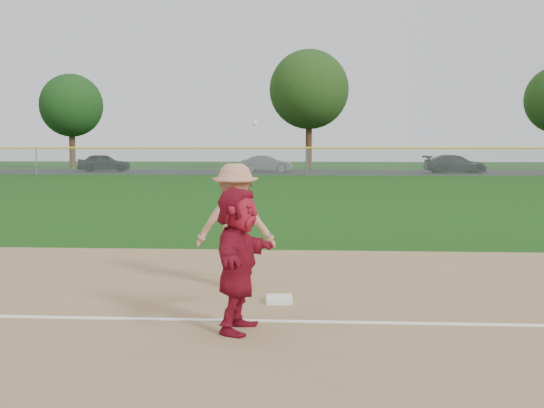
# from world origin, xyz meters

# --- Properties ---
(ground) EXTENTS (160.00, 160.00, 0.00)m
(ground) POSITION_xyz_m (0.00, 0.00, 0.00)
(ground) COLOR #13410C
(ground) RESTS_ON ground
(foul_line) EXTENTS (60.00, 0.10, 0.01)m
(foul_line) POSITION_xyz_m (0.00, -0.80, 0.03)
(foul_line) COLOR white
(foul_line) RESTS_ON infield_dirt
(parking_asphalt) EXTENTS (120.00, 10.00, 0.01)m
(parking_asphalt) POSITION_xyz_m (0.00, 46.00, 0.01)
(parking_asphalt) COLOR black
(parking_asphalt) RESTS_ON ground
(first_base) EXTENTS (0.39, 0.39, 0.08)m
(first_base) POSITION_xyz_m (0.19, 0.25, 0.06)
(first_base) COLOR white
(first_base) RESTS_ON infield_dirt
(base_runner) EXTENTS (0.79, 1.66, 1.72)m
(base_runner) POSITION_xyz_m (-0.23, -1.26, 0.88)
(base_runner) COLOR maroon
(base_runner) RESTS_ON infield_dirt
(car_left) EXTENTS (4.51, 2.44, 1.46)m
(car_left) POSITION_xyz_m (-16.88, 46.28, 0.74)
(car_left) COLOR black
(car_left) RESTS_ON parking_asphalt
(car_mid) EXTENTS (4.10, 1.45, 1.35)m
(car_mid) POSITION_xyz_m (-3.31, 45.78, 0.68)
(car_mid) COLOR #55575D
(car_mid) RESTS_ON parking_asphalt
(car_right) EXTENTS (5.13, 2.70, 1.42)m
(car_right) POSITION_xyz_m (11.54, 44.93, 0.72)
(car_right) COLOR black
(car_right) RESTS_ON parking_asphalt
(first_base_play) EXTENTS (1.24, 0.98, 2.56)m
(first_base_play) POSITION_xyz_m (-0.56, 1.29, 0.98)
(first_base_play) COLOR #A6A6A9
(first_base_play) RESTS_ON infield_dirt
(outfield_fence) EXTENTS (110.00, 0.12, 110.00)m
(outfield_fence) POSITION_xyz_m (0.00, 40.00, 1.96)
(outfield_fence) COLOR #999EA0
(outfield_fence) RESTS_ON ground
(tree_1) EXTENTS (5.80, 5.80, 8.75)m
(tree_1) POSITION_xyz_m (-22.00, 53.00, 5.83)
(tree_1) COLOR #3E2716
(tree_1) RESTS_ON ground
(tree_2) EXTENTS (7.00, 7.00, 10.58)m
(tree_2) POSITION_xyz_m (0.00, 51.50, 7.06)
(tree_2) COLOR #392415
(tree_2) RESTS_ON ground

